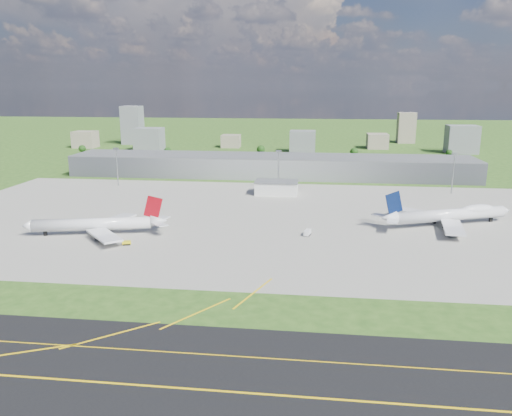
# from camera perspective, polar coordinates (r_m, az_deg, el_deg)

# --- Properties ---
(ground) EXTENTS (1400.00, 1400.00, 0.00)m
(ground) POSITION_cam_1_polar(r_m,az_deg,el_deg) (364.51, 1.41, 3.27)
(ground) COLOR #2A4F18
(ground) RESTS_ON ground
(taxiway) EXTENTS (1400.00, 60.00, 0.06)m
(taxiway) POSITION_cam_1_polar(r_m,az_deg,el_deg) (122.20, -11.12, -19.40)
(taxiway) COLOR black
(taxiway) RESTS_ON ground
(apron) EXTENTS (360.00, 190.00, 0.08)m
(apron) POSITION_cam_1_polar(r_m,az_deg,el_deg) (256.69, 1.27, -1.21)
(apron) COLOR gray
(apron) RESTS_ON ground
(terminal) EXTENTS (300.00, 42.00, 15.00)m
(terminal) POSITION_cam_1_polar(r_m,az_deg,el_deg) (377.97, 1.64, 4.80)
(terminal) COLOR gray
(terminal) RESTS_ON ground
(ops_building) EXTENTS (26.00, 16.00, 8.00)m
(ops_building) POSITION_cam_1_polar(r_m,az_deg,el_deg) (313.99, 2.36, 2.30)
(ops_building) COLOR silver
(ops_building) RESTS_ON ground
(mast_west) EXTENTS (3.50, 2.00, 25.90)m
(mast_west) POSITION_cam_1_polar(r_m,az_deg,el_deg) (352.00, -15.64, 5.31)
(mast_west) COLOR gray
(mast_west) RESTS_ON ground
(mast_center) EXTENTS (3.50, 2.00, 25.90)m
(mast_center) POSITION_cam_1_polar(r_m,az_deg,el_deg) (326.34, 2.59, 5.18)
(mast_center) COLOR gray
(mast_center) RESTS_ON ground
(mast_east) EXTENTS (3.50, 2.00, 25.90)m
(mast_east) POSITION_cam_1_polar(r_m,az_deg,el_deg) (336.59, 21.67, 4.48)
(mast_east) COLOR gray
(mast_east) RESTS_ON ground
(airliner_red_twin) EXTENTS (64.40, 49.43, 17.83)m
(airliner_red_twin) POSITION_cam_1_polar(r_m,az_deg,el_deg) (239.40, -17.64, -1.81)
(airliner_red_twin) COLOR silver
(airliner_red_twin) RESTS_ON ground
(airliner_blue_quad) EXTENTS (68.76, 52.41, 18.74)m
(airliner_blue_quad) POSITION_cam_1_polar(r_m,az_deg,el_deg) (261.19, 21.30, -0.73)
(airliner_blue_quad) COLOR silver
(airliner_blue_quad) RESTS_ON ground
(tug_yellow) EXTENTS (4.15, 3.25, 1.81)m
(tug_yellow) POSITION_cam_1_polar(r_m,az_deg,el_deg) (221.29, -14.58, -3.89)
(tug_yellow) COLOR #D0C10C
(tug_yellow) RESTS_ON ground
(van_white_near) EXTENTS (3.43, 5.56, 2.63)m
(van_white_near) POSITION_cam_1_polar(r_m,az_deg,el_deg) (228.45, 5.91, -2.85)
(van_white_near) COLOR white
(van_white_near) RESTS_ON ground
(van_white_far) EXTENTS (4.09, 2.14, 2.13)m
(van_white_far) POSITION_cam_1_polar(r_m,az_deg,el_deg) (272.16, 17.82, -0.79)
(van_white_far) COLOR white
(van_white_far) RESTS_ON ground
(bldg_far_w) EXTENTS (24.00, 20.00, 18.00)m
(bldg_far_w) POSITION_cam_1_polar(r_m,az_deg,el_deg) (587.68, -18.93, 7.43)
(bldg_far_w) COLOR gray
(bldg_far_w) RESTS_ON ground
(bldg_w) EXTENTS (28.00, 22.00, 24.00)m
(bldg_w) POSITION_cam_1_polar(r_m,az_deg,el_deg) (538.62, -12.11, 7.67)
(bldg_w) COLOR slate
(bldg_w) RESTS_ON ground
(bldg_cw) EXTENTS (20.00, 18.00, 14.00)m
(bldg_cw) POSITION_cam_1_polar(r_m,az_deg,el_deg) (558.00, -2.88, 7.64)
(bldg_cw) COLOR gray
(bldg_cw) RESTS_ON ground
(bldg_c) EXTENTS (26.00, 20.00, 22.00)m
(bldg_c) POSITION_cam_1_polar(r_m,az_deg,el_deg) (519.94, 5.35, 7.60)
(bldg_c) COLOR slate
(bldg_c) RESTS_ON ground
(bldg_ce) EXTENTS (22.00, 24.00, 16.00)m
(bldg_ce) POSITION_cam_1_polar(r_m,az_deg,el_deg) (563.71, 13.69, 7.44)
(bldg_ce) COLOR gray
(bldg_ce) RESTS_ON ground
(bldg_e) EXTENTS (30.00, 22.00, 28.00)m
(bldg_e) POSITION_cam_1_polar(r_m,az_deg,el_deg) (549.12, 22.46, 7.27)
(bldg_e) COLOR slate
(bldg_e) RESTS_ON ground
(bldg_tall_w) EXTENTS (22.00, 20.00, 44.00)m
(bldg_tall_w) POSITION_cam_1_polar(r_m,az_deg,el_deg) (607.50, -13.94, 9.18)
(bldg_tall_w) COLOR slate
(bldg_tall_w) RESTS_ON ground
(bldg_tall_e) EXTENTS (20.00, 18.00, 36.00)m
(bldg_tall_e) POSITION_cam_1_polar(r_m,az_deg,el_deg) (627.68, 16.79, 8.77)
(bldg_tall_e) COLOR gray
(bldg_tall_e) RESTS_ON ground
(tree_far_w) EXTENTS (7.20, 7.20, 8.80)m
(tree_far_w) POSITION_cam_1_polar(r_m,az_deg,el_deg) (534.68, -19.25, 6.44)
(tree_far_w) COLOR #382314
(tree_far_w) RESTS_ON ground
(tree_w) EXTENTS (6.75, 6.75, 8.25)m
(tree_w) POSITION_cam_1_polar(r_m,az_deg,el_deg) (497.13, -10.08, 6.45)
(tree_w) COLOR #382314
(tree_w) RESTS_ON ground
(tree_c) EXTENTS (8.10, 8.10, 9.90)m
(tree_c) POSITION_cam_1_polar(r_m,az_deg,el_deg) (493.52, 0.55, 6.72)
(tree_c) COLOR #382314
(tree_c) RESTS_ON ground
(tree_e) EXTENTS (7.65, 7.65, 9.35)m
(tree_e) POSITION_cam_1_polar(r_m,az_deg,el_deg) (486.94, 11.14, 6.33)
(tree_e) COLOR #382314
(tree_e) RESTS_ON ground
(tree_far_e) EXTENTS (6.30, 6.30, 7.70)m
(tree_far_e) POSITION_cam_1_polar(r_m,az_deg,el_deg) (511.40, 21.21, 5.90)
(tree_far_e) COLOR #382314
(tree_far_e) RESTS_ON ground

